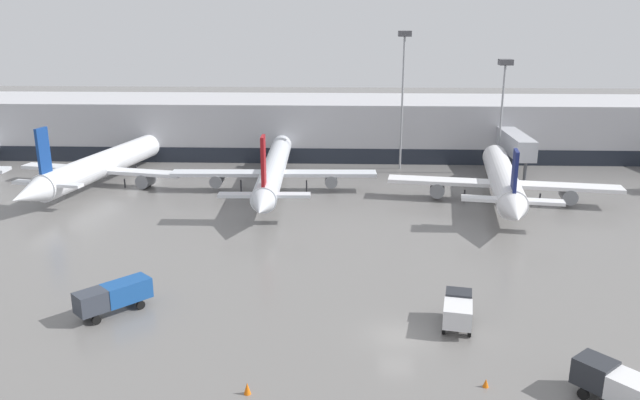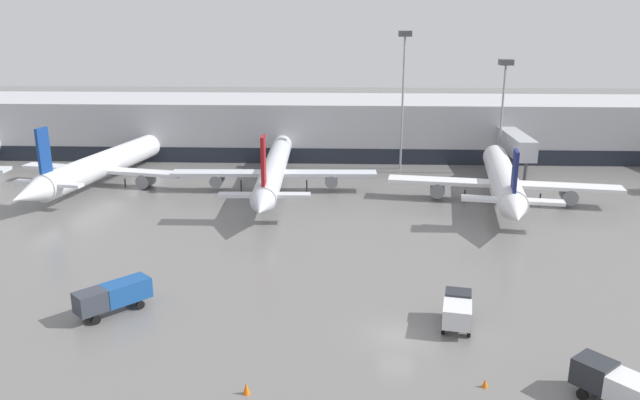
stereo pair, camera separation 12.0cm
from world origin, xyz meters
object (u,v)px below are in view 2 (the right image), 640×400
at_px(service_truck_0, 622,386).
at_px(service_truck_1, 113,295).
at_px(parked_jet_0, 503,180).
at_px(apron_light_mast_1, 404,63).
at_px(service_truck_2, 457,310).
at_px(traffic_cone_1, 246,388).
at_px(apron_light_mast_2, 504,83).
at_px(traffic_cone_2, 485,383).
at_px(parked_jet_2, 274,169).
at_px(parked_jet_4, 101,166).

relative_size(service_truck_0, service_truck_1, 1.02).
distance_m(parked_jet_0, apron_light_mast_1, 24.01).
relative_size(service_truck_0, service_truck_2, 1.24).
bearing_deg(traffic_cone_1, apron_light_mast_2, 63.49).
distance_m(parked_jet_0, apron_light_mast_2, 18.20).
bearing_deg(apron_light_mast_2, traffic_cone_2, -103.69).
height_order(service_truck_0, apron_light_mast_1, apron_light_mast_1).
xyz_separation_m(apron_light_mast_1, apron_light_mast_2, (13.89, -2.30, -2.59)).
relative_size(apron_light_mast_1, apron_light_mast_2, 1.23).
bearing_deg(parked_jet_2, apron_light_mast_2, -72.74).
bearing_deg(apron_light_mast_2, parked_jet_4, -171.22).
xyz_separation_m(parked_jet_2, apron_light_mast_2, (31.42, 10.79, 10.12)).
bearing_deg(traffic_cone_2, parked_jet_0, 75.35).
xyz_separation_m(parked_jet_2, traffic_cone_1, (3.31, -45.57, -2.52)).
bearing_deg(parked_jet_4, traffic_cone_1, -139.35).
height_order(parked_jet_0, parked_jet_2, parked_jet_2).
height_order(parked_jet_0, service_truck_2, parked_jet_0).
bearing_deg(service_truck_1, service_truck_2, 130.77).
bearing_deg(service_truck_2, parked_jet_0, -7.66).
xyz_separation_m(service_truck_0, apron_light_mast_2, (5.99, 56.86, 11.59)).
relative_size(traffic_cone_1, traffic_cone_2, 1.40).
height_order(parked_jet_2, service_truck_1, parked_jet_2).
bearing_deg(traffic_cone_2, apron_light_mast_2, 76.31).
bearing_deg(service_truck_0, apron_light_mast_1, -33.92).
distance_m(parked_jet_2, traffic_cone_2, 47.86).
height_order(service_truck_2, apron_light_mast_2, apron_light_mast_2).
bearing_deg(apron_light_mast_1, service_truck_1, -118.39).
relative_size(service_truck_2, apron_light_mast_1, 0.22).
bearing_deg(traffic_cone_2, parked_jet_4, 131.88).
bearing_deg(apron_light_mast_1, service_truck_0, -82.39).
bearing_deg(service_truck_1, apron_light_mast_1, -164.77).
relative_size(parked_jet_2, service_truck_2, 8.55).
bearing_deg(parked_jet_2, parked_jet_4, 82.82).
relative_size(parked_jet_0, traffic_cone_1, 41.86).
bearing_deg(service_truck_2, apron_light_mast_1, 11.05).
bearing_deg(traffic_cone_1, service_truck_0, -1.28).
height_order(service_truck_2, traffic_cone_2, service_truck_2).
bearing_deg(apron_light_mast_1, parked_jet_4, -165.30).
xyz_separation_m(service_truck_2, traffic_cone_2, (0.45, -7.78, -1.13)).
distance_m(service_truck_2, traffic_cone_1, 16.93).
bearing_deg(parked_jet_0, parked_jet_2, 90.41).
xyz_separation_m(service_truck_2, apron_light_mast_2, (13.87, 47.27, 11.62)).
relative_size(service_truck_1, service_truck_2, 1.22).
distance_m(service_truck_1, apron_light_mast_1, 56.67).
distance_m(parked_jet_2, traffic_cone_1, 45.76).
height_order(parked_jet_2, service_truck_0, parked_jet_2).
bearing_deg(traffic_cone_2, traffic_cone_1, -174.91).
relative_size(parked_jet_4, apron_light_mast_1, 1.72).
bearing_deg(service_truck_1, service_truck_0, 115.86).
bearing_deg(traffic_cone_1, parked_jet_2, 94.15).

